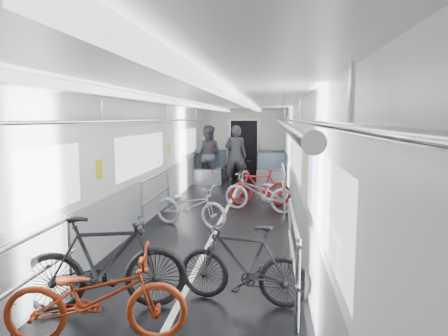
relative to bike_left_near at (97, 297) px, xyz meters
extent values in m
cube|color=black|center=(0.57, 4.13, -0.44)|extent=(3.00, 14.00, 0.01)
cube|color=white|center=(0.57, 4.13, 1.96)|extent=(3.00, 14.00, 0.02)
cube|color=silver|center=(-0.93, 4.13, 0.76)|extent=(0.02, 14.00, 2.40)
cube|color=silver|center=(2.07, 4.13, 0.76)|extent=(0.02, 14.00, 2.40)
cube|color=silver|center=(0.57, 11.13, 0.76)|extent=(3.00, 0.02, 2.40)
cube|color=white|center=(0.57, 4.13, -0.44)|extent=(0.08, 13.80, 0.01)
cube|color=gray|center=(-0.90, 4.13, 0.01)|extent=(0.01, 13.90, 0.90)
cube|color=gray|center=(2.04, 4.13, 0.01)|extent=(0.01, 13.90, 0.90)
cube|color=white|center=(-0.90, 4.13, 0.96)|extent=(0.01, 10.80, 0.75)
cube|color=white|center=(2.04, 4.13, 0.96)|extent=(0.01, 10.80, 0.75)
cube|color=white|center=(0.02, 4.13, 1.90)|extent=(0.14, 13.40, 0.05)
cube|color=white|center=(1.12, 4.13, 1.90)|extent=(0.14, 13.40, 0.05)
cube|color=black|center=(0.57, 11.07, 0.56)|extent=(0.95, 0.10, 2.00)
imported|color=#B43716|center=(0.00, 0.00, 0.00)|extent=(1.76, 0.90, 0.88)
imported|color=black|center=(-0.18, 0.60, 0.09)|extent=(1.84, 0.95, 1.06)
imported|color=#BDBCC2|center=(0.04, 4.09, -0.04)|extent=(1.63, 0.97, 0.81)
imported|color=black|center=(1.30, 0.97, 0.02)|extent=(1.58, 0.67, 0.92)
imported|color=#B2B4B8|center=(1.32, 5.49, 0.00)|extent=(1.76, 1.07, 0.88)
imported|color=red|center=(1.32, 6.09, 0.00)|extent=(1.50, 0.52, 0.88)
imported|color=black|center=(0.71, 8.93, -0.02)|extent=(0.64, 1.63, 0.84)
imported|color=black|center=(0.47, 8.93, 0.50)|extent=(0.69, 0.46, 1.88)
imported|color=#302C34|center=(-0.45, 9.17, 0.49)|extent=(1.00, 0.83, 1.87)
camera|label=1|loc=(1.60, -3.36, 1.65)|focal=32.00mm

